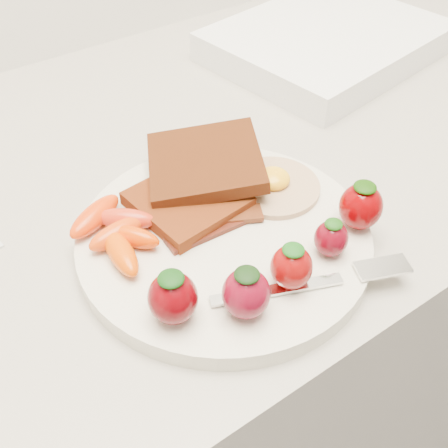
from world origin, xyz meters
TOP-DOWN VIEW (x-y plane):
  - counter at (0.00, 1.70)m, footprint 2.00×0.60m
  - plate at (-0.01, 1.55)m, footprint 0.27×0.27m
  - toast_lower at (-0.02, 1.60)m, footprint 0.10×0.10m
  - toast_upper at (0.02, 1.63)m, footprint 0.15×0.15m
  - fried_egg at (0.06, 1.58)m, footprint 0.12×0.12m
  - bacon_strips at (-0.02, 1.57)m, footprint 0.10×0.06m
  - baby_carrots at (-0.10, 1.60)m, footprint 0.08×0.11m
  - strawberries at (-0.01, 1.48)m, footprint 0.23×0.07m
  - fork at (0.02, 1.46)m, footprint 0.17×0.08m
  - appliance at (0.33, 1.79)m, footprint 0.33×0.28m

SIDE VIEW (x-z plane):
  - counter at x=0.00m, z-range 0.00..0.90m
  - plate at x=-0.01m, z-range 0.90..0.92m
  - appliance at x=0.33m, z-range 0.90..0.94m
  - fork at x=0.02m, z-range 0.92..0.92m
  - bacon_strips at x=-0.02m, z-range 0.92..0.93m
  - fried_egg at x=0.06m, z-range 0.91..0.93m
  - toast_lower at x=-0.02m, z-range 0.92..0.93m
  - baby_carrots at x=-0.10m, z-range 0.92..0.94m
  - toast_upper at x=0.02m, z-range 0.93..0.95m
  - strawberries at x=-0.01m, z-range 0.92..0.96m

